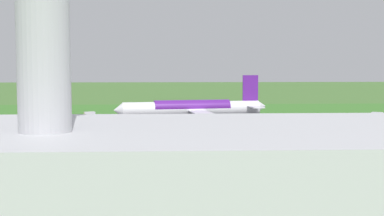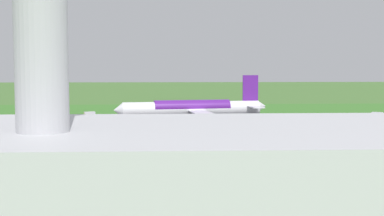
{
  "view_description": "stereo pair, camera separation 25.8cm",
  "coord_description": "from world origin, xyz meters",
  "px_view_note": "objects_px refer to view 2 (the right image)",
  "views": [
    {
      "loc": [
        17.61,
        182.28,
        19.59
      ],
      "look_at": [
        8.4,
        0.0,
        4.5
      ],
      "focal_mm": 49.45,
      "sensor_mm": 36.0,
      "label": 1
    },
    {
      "loc": [
        17.35,
        182.29,
        19.59
      ],
      "look_at": [
        8.4,
        0.0,
        4.5
      ],
      "focal_mm": 49.45,
      "sensor_mm": 36.0,
      "label": 2
    }
  ],
  "objects_px": {
    "service_truck_baggage": "(88,115)",
    "no_stopping_sign": "(224,108)",
    "traffic_cone_orange": "(205,111)",
    "service_truck_fuel": "(375,116)",
    "airliner_main": "(193,108)"
  },
  "relations": [
    {
      "from": "service_truck_baggage",
      "to": "service_truck_fuel",
      "type": "bearing_deg",
      "value": 176.52
    },
    {
      "from": "traffic_cone_orange",
      "to": "no_stopping_sign",
      "type": "bearing_deg",
      "value": 178.12
    },
    {
      "from": "no_stopping_sign",
      "to": "traffic_cone_orange",
      "type": "xyz_separation_m",
      "value": [
        7.88,
        -0.26,
        -1.16
      ]
    },
    {
      "from": "no_stopping_sign",
      "to": "traffic_cone_orange",
      "type": "relative_size",
      "value": 4.36
    },
    {
      "from": "service_truck_baggage",
      "to": "traffic_cone_orange",
      "type": "xyz_separation_m",
      "value": [
        -44.15,
        -27.09,
        -1.13
      ]
    },
    {
      "from": "airliner_main",
      "to": "service_truck_baggage",
      "type": "height_order",
      "value": "airliner_main"
    },
    {
      "from": "service_truck_baggage",
      "to": "service_truck_fuel",
      "type": "height_order",
      "value": "same"
    },
    {
      "from": "service_truck_fuel",
      "to": "no_stopping_sign",
      "type": "height_order",
      "value": "service_truck_fuel"
    },
    {
      "from": "service_truck_baggage",
      "to": "service_truck_fuel",
      "type": "relative_size",
      "value": 1.0
    },
    {
      "from": "service_truck_fuel",
      "to": "traffic_cone_orange",
      "type": "relative_size",
      "value": 11.24
    },
    {
      "from": "service_truck_baggage",
      "to": "traffic_cone_orange",
      "type": "relative_size",
      "value": 11.29
    },
    {
      "from": "airliner_main",
      "to": "no_stopping_sign",
      "type": "relative_size",
      "value": 22.5
    },
    {
      "from": "service_truck_baggage",
      "to": "no_stopping_sign",
      "type": "xyz_separation_m",
      "value": [
        -52.02,
        -26.83,
        0.03
      ]
    },
    {
      "from": "service_truck_baggage",
      "to": "service_truck_fuel",
      "type": "distance_m",
      "value": 102.53
    },
    {
      "from": "service_truck_baggage",
      "to": "no_stopping_sign",
      "type": "distance_m",
      "value": 58.53
    }
  ]
}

